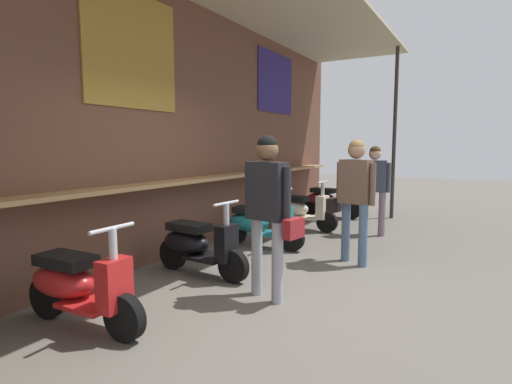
{
  "coord_description": "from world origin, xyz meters",
  "views": [
    {
      "loc": [
        -3.9,
        -2.05,
        1.63
      ],
      "look_at": [
        1.18,
        0.85,
        0.96
      ],
      "focal_mm": 28.39,
      "sensor_mm": 36.0,
      "label": 1
    }
  ],
  "objects": [
    {
      "name": "scooter_black",
      "position": [
        0.06,
        1.08,
        0.39
      ],
      "size": [
        0.49,
        1.4,
        0.97
      ],
      "rotation": [
        0.0,
        0.0,
        -1.64
      ],
      "color": "black",
      "rests_on": "ground_plane"
    },
    {
      "name": "scooter_maroon",
      "position": [
        4.91,
        1.08,
        0.39
      ],
      "size": [
        0.49,
        1.4,
        0.97
      ],
      "rotation": [
        0.0,
        0.0,
        -1.64
      ],
      "color": "maroon",
      "rests_on": "ground_plane"
    },
    {
      "name": "scooter_red",
      "position": [
        -1.67,
        1.08,
        0.39
      ],
      "size": [
        0.46,
        1.4,
        0.97
      ],
      "rotation": [
        0.0,
        0.0,
        -1.54
      ],
      "color": "red",
      "rests_on": "ground_plane"
    },
    {
      "name": "shopper_browsing",
      "position": [
        1.52,
        -0.5,
        1.05
      ],
      "size": [
        0.33,
        0.68,
        1.71
      ],
      "rotation": [
        0.0,
        0.0,
        2.92
      ],
      "color": "slate",
      "rests_on": "ground_plane"
    },
    {
      "name": "scooter_cream",
      "position": [
        3.29,
        1.08,
        0.39
      ],
      "size": [
        0.48,
        1.4,
        0.97
      ],
      "rotation": [
        0.0,
        0.0,
        -1.64
      ],
      "color": "beige",
      "rests_on": "ground_plane"
    },
    {
      "name": "shopper_with_handbag",
      "position": [
        3.45,
        -0.29,
        0.98
      ],
      "size": [
        0.4,
        0.65,
        1.62
      ],
      "rotation": [
        0.0,
        0.0,
        3.43
      ],
      "color": "gray",
      "rests_on": "ground_plane"
    },
    {
      "name": "ground_plane",
      "position": [
        0.0,
        0.0,
        0.0
      ],
      "size": [
        36.33,
        36.33,
        0.0
      ],
      "primitive_type": "plane",
      "color": "#605B54"
    },
    {
      "name": "scooter_teal",
      "position": [
        1.63,
        1.08,
        0.39
      ],
      "size": [
        0.5,
        1.4,
        0.97
      ],
      "rotation": [
        0.0,
        0.0,
        -1.49
      ],
      "color": "#197075",
      "rests_on": "ground_plane"
    },
    {
      "name": "shopper_passing",
      "position": [
        -0.22,
        -0.09,
        1.07
      ],
      "size": [
        0.31,
        0.68,
        1.73
      ],
      "rotation": [
        0.0,
        0.0,
        -0.17
      ],
      "color": "#999EA8",
      "rests_on": "ground_plane"
    },
    {
      "name": "market_stall_facade",
      "position": [
        -0.01,
        1.87,
        2.14
      ],
      "size": [
        12.97,
        2.49,
        3.85
      ],
      "color": "brown",
      "rests_on": "ground_plane"
    }
  ]
}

